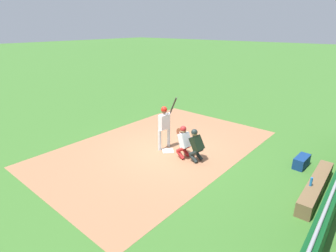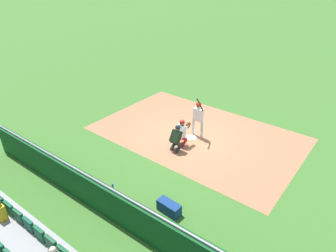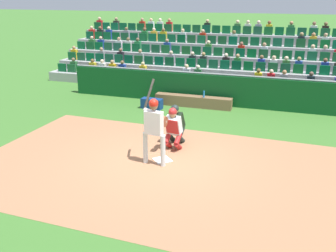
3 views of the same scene
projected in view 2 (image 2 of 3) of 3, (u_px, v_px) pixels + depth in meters
ground_plane at (191, 138)px, 14.38m from camera, size 160.00×160.00×0.00m
infield_dirt_patch at (197, 133)px, 14.73m from camera, size 9.94×6.51×0.01m
home_plate_marker at (191, 137)px, 14.37m from camera, size 0.62×0.62×0.02m
batter_at_plate at (198, 115)px, 13.96m from camera, size 0.66×0.65×2.23m
catcher_crouching at (182, 131)px, 13.48m from camera, size 0.49×0.72×1.31m
home_plate_umpire at (176, 137)px, 13.10m from camera, size 0.49×0.52×1.26m
dugout_wall at (96, 195)px, 9.93m from camera, size 12.16×0.24×1.30m
dugout_bench at (121, 201)px, 10.22m from camera, size 3.11×0.40×0.44m
water_bottle_on_bench at (113, 187)px, 10.35m from camera, size 0.07×0.07×0.27m
equipment_duffel_bag at (169, 207)px, 9.99m from camera, size 0.86×0.42×0.40m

